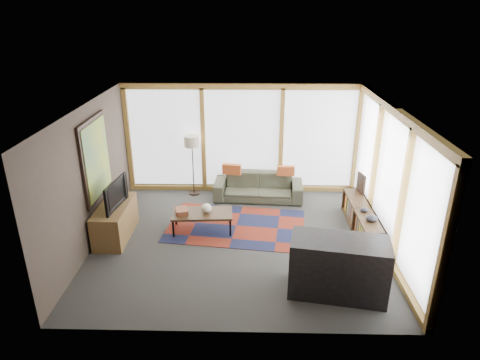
{
  "coord_description": "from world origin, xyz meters",
  "views": [
    {
      "loc": [
        0.18,
        -7.2,
        4.24
      ],
      "look_at": [
        0.0,
        0.4,
        1.1
      ],
      "focal_mm": 32.0,
      "sensor_mm": 36.0,
      "label": 1
    }
  ],
  "objects_px": {
    "floor_lamp": "(193,165)",
    "coffee_table": "(202,221)",
    "bookshelf": "(362,220)",
    "television": "(112,194)",
    "sofa": "(258,187)",
    "tv_console": "(115,221)",
    "bar_counter": "(338,267)"
  },
  "relations": [
    {
      "from": "sofa",
      "to": "bar_counter",
      "type": "xyz_separation_m",
      "value": [
        1.18,
        -3.52,
        0.17
      ]
    },
    {
      "from": "floor_lamp",
      "to": "bar_counter",
      "type": "height_order",
      "value": "floor_lamp"
    },
    {
      "from": "coffee_table",
      "to": "television",
      "type": "relative_size",
      "value": 1.28
    },
    {
      "from": "floor_lamp",
      "to": "bookshelf",
      "type": "xyz_separation_m",
      "value": [
        3.58,
        -1.76,
        -0.47
      ]
    },
    {
      "from": "coffee_table",
      "to": "floor_lamp",
      "type": "bearing_deg",
      "value": 102.45
    },
    {
      "from": "floor_lamp",
      "to": "tv_console",
      "type": "xyz_separation_m",
      "value": [
        -1.27,
        -2.07,
        -0.39
      ]
    },
    {
      "from": "sofa",
      "to": "tv_console",
      "type": "xyz_separation_m",
      "value": [
        -2.81,
        -1.84,
        0.03
      ]
    },
    {
      "from": "sofa",
      "to": "bookshelf",
      "type": "bearing_deg",
      "value": -33.23
    },
    {
      "from": "floor_lamp",
      "to": "coffee_table",
      "type": "distance_m",
      "value": 1.91
    },
    {
      "from": "floor_lamp",
      "to": "tv_console",
      "type": "height_order",
      "value": "floor_lamp"
    },
    {
      "from": "floor_lamp",
      "to": "coffee_table",
      "type": "bearing_deg",
      "value": -77.55
    },
    {
      "from": "television",
      "to": "bar_counter",
      "type": "height_order",
      "value": "television"
    },
    {
      "from": "coffee_table",
      "to": "tv_console",
      "type": "distance_m",
      "value": 1.7
    },
    {
      "from": "coffee_table",
      "to": "bookshelf",
      "type": "distance_m",
      "value": 3.19
    },
    {
      "from": "tv_console",
      "to": "bar_counter",
      "type": "distance_m",
      "value": 4.34
    },
    {
      "from": "sofa",
      "to": "floor_lamp",
      "type": "xyz_separation_m",
      "value": [
        -1.54,
        0.23,
        0.43
      ]
    },
    {
      "from": "tv_console",
      "to": "television",
      "type": "relative_size",
      "value": 1.42
    },
    {
      "from": "floor_lamp",
      "to": "television",
      "type": "bearing_deg",
      "value": -120.94
    },
    {
      "from": "coffee_table",
      "to": "sofa",
      "type": "bearing_deg",
      "value": 53.88
    },
    {
      "from": "bookshelf",
      "to": "television",
      "type": "distance_m",
      "value": 4.9
    },
    {
      "from": "bookshelf",
      "to": "bar_counter",
      "type": "distance_m",
      "value": 2.18
    },
    {
      "from": "bookshelf",
      "to": "bar_counter",
      "type": "bearing_deg",
      "value": -113.29
    },
    {
      "from": "sofa",
      "to": "floor_lamp",
      "type": "bearing_deg",
      "value": 175.14
    },
    {
      "from": "tv_console",
      "to": "television",
      "type": "distance_m",
      "value": 0.6
    },
    {
      "from": "coffee_table",
      "to": "bookshelf",
      "type": "relative_size",
      "value": 0.58
    },
    {
      "from": "floor_lamp",
      "to": "bookshelf",
      "type": "distance_m",
      "value": 4.02
    },
    {
      "from": "tv_console",
      "to": "television",
      "type": "xyz_separation_m",
      "value": [
        0.01,
        -0.04,
        0.6
      ]
    },
    {
      "from": "floor_lamp",
      "to": "television",
      "type": "height_order",
      "value": "floor_lamp"
    },
    {
      "from": "sofa",
      "to": "television",
      "type": "height_order",
      "value": "television"
    },
    {
      "from": "bookshelf",
      "to": "sofa",
      "type": "bearing_deg",
      "value": 143.19
    },
    {
      "from": "coffee_table",
      "to": "bar_counter",
      "type": "height_order",
      "value": "bar_counter"
    },
    {
      "from": "bookshelf",
      "to": "tv_console",
      "type": "height_order",
      "value": "tv_console"
    }
  ]
}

